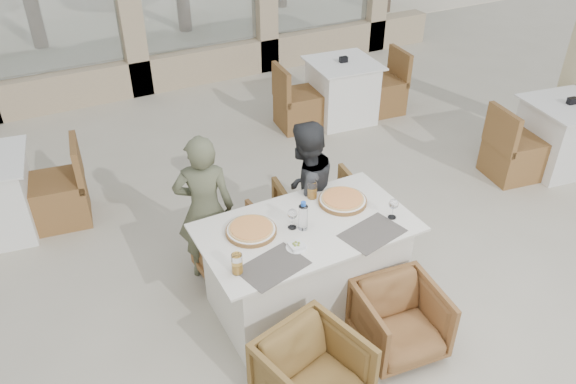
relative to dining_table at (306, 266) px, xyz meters
name	(u,v)px	position (x,y,z in m)	size (l,w,h in m)	color
ground	(302,305)	(-0.04, -0.03, -0.39)	(80.00, 80.00, 0.00)	#BAB39F
perimeter_wall_far	(133,38)	(-0.04, 4.77, 0.42)	(10.00, 0.34, 1.60)	tan
dining_table	(306,266)	(0.00, 0.00, 0.00)	(1.60, 0.90, 0.77)	silver
placemat_near_left	(273,267)	(-0.42, -0.29, 0.39)	(0.45, 0.30, 0.00)	#534D47
placemat_near_right	(372,233)	(0.38, -0.30, 0.39)	(0.45, 0.30, 0.00)	#544E48
pizza_left	(251,230)	(-0.40, 0.12, 0.41)	(0.37, 0.37, 0.05)	#D4571C
pizza_right	(343,200)	(0.40, 0.14, 0.41)	(0.38, 0.38, 0.05)	#E6571F
water_bottle	(303,216)	(-0.04, -0.01, 0.50)	(0.07, 0.07, 0.24)	#ADC8E3
wine_glass_centre	(292,218)	(-0.10, 0.04, 0.48)	(0.08, 0.08, 0.18)	silver
wine_glass_corner	(393,208)	(0.63, -0.20, 0.48)	(0.08, 0.08, 0.18)	silver
beer_glass_left	(237,264)	(-0.66, -0.23, 0.46)	(0.07, 0.07, 0.15)	gold
beer_glass_right	(312,189)	(0.22, 0.31, 0.46)	(0.08, 0.08, 0.15)	orange
olive_dish	(296,245)	(-0.19, -0.18, 0.41)	(0.11, 0.11, 0.04)	white
armchair_far_left	(235,250)	(-0.36, 0.56, -0.11)	(0.59, 0.60, 0.55)	brown
armchair_far_right	(322,218)	(0.47, 0.55, -0.06)	(0.70, 0.72, 0.66)	olive
armchair_near_left	(313,376)	(-0.43, -0.86, -0.10)	(0.61, 0.62, 0.57)	brown
armchair_near_right	(400,320)	(0.38, -0.72, -0.12)	(0.58, 0.59, 0.54)	brown
diner_left	(205,209)	(-0.55, 0.70, 0.28)	(0.48, 0.32, 1.33)	#585C43
diner_right	(304,193)	(0.28, 0.55, 0.27)	(0.63, 0.49, 1.31)	#313336
bg_table_b	(342,91)	(2.05, 2.73, 0.00)	(1.64, 0.82, 0.77)	white
bg_table_c	(561,136)	(3.54, 0.57, 0.00)	(1.64, 0.82, 0.77)	silver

